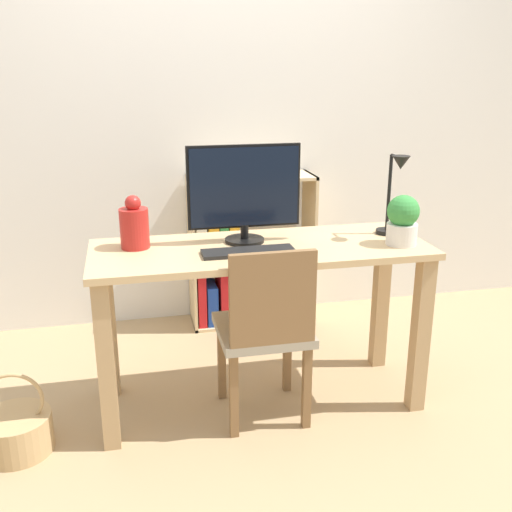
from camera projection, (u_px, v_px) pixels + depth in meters
ground_plane at (260, 399)px, 2.89m from camera, size 10.00×10.00×0.00m
wall_back at (219, 107)px, 3.53m from camera, size 8.00×0.05×2.60m
desk at (261, 280)px, 2.70m from camera, size 1.50×0.55×0.78m
monitor at (244, 190)px, 2.65m from camera, size 0.51×0.18×0.44m
keyboard at (248, 252)px, 2.55m from camera, size 0.40×0.12×0.02m
vase at (134, 226)px, 2.60m from camera, size 0.13×0.13×0.24m
desk_lamp at (395, 187)px, 2.72m from camera, size 0.10×0.19×0.38m
potted_plant at (403, 220)px, 2.65m from camera, size 0.14×0.14×0.22m
chair at (266, 327)px, 2.60m from camera, size 0.40×0.40×0.84m
bookshelf at (231, 260)px, 3.65m from camera, size 0.75×0.28×0.92m
basket at (16, 431)px, 2.49m from camera, size 0.29×0.29×0.36m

